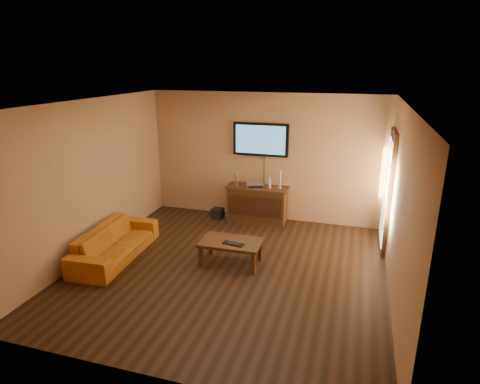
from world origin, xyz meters
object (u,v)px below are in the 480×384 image
at_px(speaker_left, 237,179).
at_px(av_receiver, 255,185).
at_px(coffee_table, 231,244).
at_px(game_console, 270,183).
at_px(television, 261,139).
at_px(speaker_right, 280,180).
at_px(keyboard, 233,244).
at_px(media_console, 257,204).
at_px(sofa, 115,238).
at_px(bottle, 226,218).
at_px(subwoofer, 217,213).

distance_m(speaker_left, av_receiver, 0.43).
relative_size(coffee_table, game_console, 4.77).
xyz_separation_m(television, speaker_right, (0.47, -0.18, -0.80)).
relative_size(television, coffee_table, 1.14).
bearing_deg(keyboard, media_console, 93.60).
xyz_separation_m(av_receiver, keyboard, (0.17, -2.09, -0.38)).
relative_size(media_console, sofa, 0.68).
bearing_deg(media_console, speaker_left, -177.01).
distance_m(television, av_receiver, 0.97).
distance_m(media_console, speaker_left, 0.70).
bearing_deg(coffee_table, keyboard, -54.14).
distance_m(bottle, keyboard, 2.03).
bearing_deg(television, speaker_right, -21.28).
xyz_separation_m(television, sofa, (-1.94, -2.60, -1.37)).
bearing_deg(bottle, keyboard, -68.06).
relative_size(coffee_table, av_receiver, 2.89).
height_order(sofa, av_receiver, av_receiver).
bearing_deg(speaker_left, television, 26.85).
relative_size(television, game_console, 5.44).
height_order(speaker_left, bottle, speaker_left).
bearing_deg(media_console, av_receiver, -131.99).
relative_size(game_console, keyboard, 0.58).
bearing_deg(coffee_table, sofa, -169.62).
xyz_separation_m(television, keyboard, (0.13, -2.34, -1.32)).
height_order(media_console, game_console, game_console).
relative_size(coffee_table, bottle, 5.36).
bearing_deg(subwoofer, media_console, 15.24).
relative_size(media_console, bottle, 6.78).
xyz_separation_m(speaker_right, keyboard, (-0.33, -2.16, -0.52)).
xyz_separation_m(sofa, av_receiver, (1.90, 2.34, 0.43)).
xyz_separation_m(speaker_right, av_receiver, (-0.51, -0.07, -0.13)).
relative_size(media_console, subwoofer, 5.77).
distance_m(television, coffee_table, 2.62).
xyz_separation_m(game_console, keyboard, (-0.13, -2.14, -0.45)).
bearing_deg(speaker_right, av_receiver, -171.97).
height_order(television, keyboard, television).
relative_size(speaker_left, speaker_right, 0.85).
height_order(sofa, game_console, game_console).
height_order(media_console, subwoofer, media_console).
bearing_deg(sofa, keyboard, -86.14).
height_order(coffee_table, speaker_left, speaker_left).
distance_m(coffee_table, speaker_right, 2.17).
distance_m(sofa, speaker_left, 2.84).
distance_m(speaker_left, speaker_right, 0.93).
bearing_deg(bottle, television, 38.00).
relative_size(coffee_table, subwoofer, 4.56).
relative_size(coffee_table, speaker_left, 3.18).
height_order(media_console, keyboard, media_console).
xyz_separation_m(media_console, keyboard, (0.13, -2.13, 0.04)).
bearing_deg(coffee_table, game_console, 84.25).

